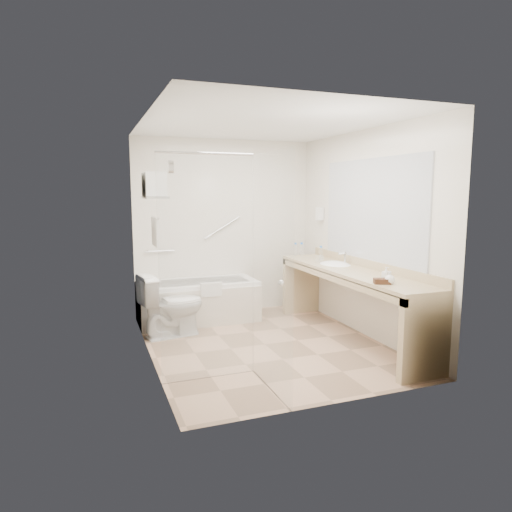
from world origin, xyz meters
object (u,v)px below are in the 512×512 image
object	(u,v)px
toilet	(172,305)
water_bottle_left	(302,250)
vanity_counter	(350,287)
amenity_basket	(382,281)
bathtub	(198,301)

from	to	relation	value
toilet	water_bottle_left	distance (m)	1.99
vanity_counter	amenity_basket	xyz separation A→B (m)	(-0.17, -0.86, 0.24)
amenity_basket	toilet	bearing A→B (deg)	136.68
bathtub	vanity_counter	bearing A→B (deg)	-42.35
toilet	amenity_basket	world-z (taller)	amenity_basket
bathtub	amenity_basket	world-z (taller)	amenity_basket
vanity_counter	water_bottle_left	distance (m)	1.18
bathtub	toilet	bearing A→B (deg)	-129.87
amenity_basket	water_bottle_left	size ratio (longest dim) A/B	0.77
toilet	water_bottle_left	bearing A→B (deg)	-91.37
bathtub	toilet	distance (m)	0.71
amenity_basket	vanity_counter	bearing A→B (deg)	78.99
bathtub	vanity_counter	world-z (taller)	vanity_counter
bathtub	toilet	world-z (taller)	toilet
bathtub	vanity_counter	xyz separation A→B (m)	(1.52, -1.39, 0.36)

